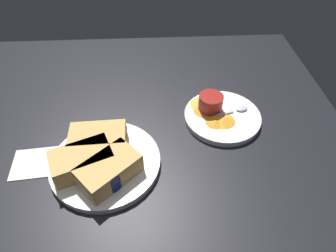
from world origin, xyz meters
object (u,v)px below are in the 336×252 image
sandwich_half_extra (109,170)px  spoon_by_dark_ramekin (103,160)px  spoon_by_gravy_ramekin (238,110)px  plate_chips_companion (222,117)px  ramekin_light_gravy (211,102)px  ramekin_dark_sauce (106,174)px  plate_sandwich_main (106,162)px  sandwich_half_near (98,139)px  sandwich_half_far (82,160)px

sandwich_half_extra → spoon_by_dark_ramekin: 5.24cm
sandwich_half_extra → spoon_by_gravy_ramekin: 38.17cm
plate_chips_companion → ramekin_light_gravy: (-3.08, 2.56, 3.14)cm
ramekin_dark_sauce → ramekin_light_gravy: 33.92cm
plate_sandwich_main → ramekin_light_gravy: bearing=31.5°
plate_chips_companion → ramekin_light_gravy: size_ratio=3.14×
plate_chips_companion → spoon_by_gravy_ramekin: size_ratio=2.08×
plate_sandwich_main → ramekin_dark_sauce: size_ratio=3.54×
sandwich_half_extra → ramekin_light_gravy: (25.22, 20.97, -0.06)cm
sandwich_half_near → sandwich_half_far: size_ratio=0.91×
plate_chips_companion → ramekin_light_gravy: ramekin_light_gravy is taller
ramekin_dark_sauce → plate_chips_companion: 34.95cm
sandwich_half_near → spoon_by_dark_ramekin: (1.31, -4.67, -2.04)cm
sandwich_half_extra → ramekin_light_gravy: sandwich_half_extra is taller
plate_sandwich_main → plate_chips_companion: bearing=24.9°
sandwich_half_extra → spoon_by_gravy_ramekin: sandwich_half_extra is taller
sandwich_half_extra → spoon_by_gravy_ramekin: bearing=31.2°
sandwich_half_extra → ramekin_dark_sauce: bearing=-117.4°
plate_sandwich_main → ramekin_light_gravy: ramekin_light_gravy is taller
ramekin_dark_sauce → spoon_by_dark_ramekin: size_ratio=0.73×
plate_sandwich_main → sandwich_half_extra: sandwich_half_extra is taller
ramekin_light_gravy → plate_chips_companion: bearing=-39.8°
plate_chips_companion → ramekin_light_gravy: bearing=140.2°
ramekin_dark_sauce → spoon_by_gravy_ramekin: bearing=32.1°
spoon_by_gravy_ramekin → plate_sandwich_main: bearing=-156.1°
plate_sandwich_main → spoon_by_dark_ramekin: bearing=-157.6°
sandwich_half_extra → sandwich_half_far: bearing=155.1°
sandwich_half_far → ramekin_light_gravy: (31.41, 18.11, -0.06)cm
plate_chips_companion → spoon_by_gravy_ramekin: (4.32, 1.31, 1.16)cm
sandwich_half_extra → ramekin_dark_sauce: (-0.56, -1.08, -0.11)cm
sandwich_half_near → spoon_by_gravy_ramekin: 37.54cm
plate_sandwich_main → ramekin_dark_sauce: 6.50cm
sandwich_half_far → ramekin_dark_sauce: (5.63, -3.94, -0.11)cm
ramekin_light_gravy → spoon_by_gravy_ramekin: ramekin_light_gravy is taller
ramekin_light_gravy → spoon_by_gravy_ramekin: bearing=-9.6°
sandwich_half_near → spoon_by_gravy_ramekin: bearing=16.5°
plate_sandwich_main → sandwich_half_far: (-4.53, -1.66, 3.20)cm
ramekin_dark_sauce → plate_chips_companion: size_ratio=0.35×
plate_sandwich_main → sandwich_half_near: sandwich_half_near is taller
ramekin_dark_sauce → spoon_by_gravy_ramekin: (33.18, 20.79, -1.93)cm
sandwich_half_near → sandwich_half_far: same height
sandwich_half_far → spoon_by_dark_ramekin: sandwich_half_far is taller
sandwich_half_extra → ramekin_dark_sauce: size_ratio=2.05×
sandwich_half_far → spoon_by_gravy_ramekin: bearing=23.5°
sandwich_half_near → ramekin_dark_sauce: (2.76, -10.13, -0.11)cm
spoon_by_gravy_ramekin → plate_chips_companion: bearing=-163.2°
plate_sandwich_main → spoon_by_dark_ramekin: (-0.35, -0.15, 1.16)cm
sandwich_half_near → sandwich_half_far: (-2.87, -6.19, 0.00)cm
sandwich_half_near → spoon_by_dark_ramekin: bearing=-74.4°
plate_sandwich_main → ramekin_dark_sauce: bearing=-78.9°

